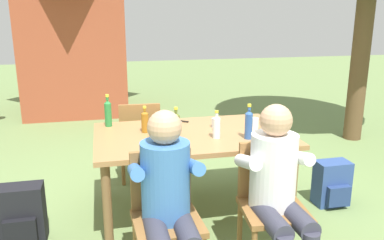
# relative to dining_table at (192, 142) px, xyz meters

# --- Properties ---
(ground_plane) EXTENTS (24.00, 24.00, 0.00)m
(ground_plane) POSITION_rel_dining_table_xyz_m (0.00, 0.00, -0.67)
(ground_plane) COLOR #6B844C
(dining_table) EXTENTS (1.67, 1.06, 0.75)m
(dining_table) POSITION_rel_dining_table_xyz_m (0.00, 0.00, 0.00)
(dining_table) COLOR #A37547
(dining_table) RESTS_ON ground_plane
(chair_near_left) EXTENTS (0.46, 0.46, 0.87)m
(chair_near_left) POSITION_rel_dining_table_xyz_m (-0.38, -0.83, -0.18)
(chair_near_left) COLOR olive
(chair_near_left) RESTS_ON ground_plane
(chair_near_right) EXTENTS (0.48, 0.48, 0.87)m
(chair_near_right) POSITION_rel_dining_table_xyz_m (0.38, -0.83, -0.18)
(chair_near_right) COLOR olive
(chair_near_right) RESTS_ON ground_plane
(chair_far_left) EXTENTS (0.46, 0.46, 0.87)m
(chair_far_left) POSITION_rel_dining_table_xyz_m (-0.38, 0.83, -0.18)
(chair_far_left) COLOR olive
(chair_far_left) RESTS_ON ground_plane
(person_in_white_shirt) EXTENTS (0.47, 0.61, 1.18)m
(person_in_white_shirt) POSITION_rel_dining_table_xyz_m (-0.38, -0.94, -0.01)
(person_in_white_shirt) COLOR #3D70B2
(person_in_white_shirt) RESTS_ON ground_plane
(person_in_plaid_shirt) EXTENTS (0.47, 0.61, 1.18)m
(person_in_plaid_shirt) POSITION_rel_dining_table_xyz_m (0.38, -0.94, -0.01)
(person_in_plaid_shirt) COLOR white
(person_in_plaid_shirt) RESTS_ON ground_plane
(bottle_green) EXTENTS (0.06, 0.06, 0.30)m
(bottle_green) POSITION_rel_dining_table_xyz_m (-0.70, 0.39, 0.21)
(bottle_green) COLOR #287A38
(bottle_green) RESTS_ON dining_table
(bottle_amber) EXTENTS (0.06, 0.06, 0.24)m
(bottle_amber) POSITION_rel_dining_table_xyz_m (-0.39, 0.13, 0.18)
(bottle_amber) COLOR #996019
(bottle_amber) RESTS_ON dining_table
(bottle_clear) EXTENTS (0.06, 0.06, 0.24)m
(bottle_clear) POSITION_rel_dining_table_xyz_m (0.17, -0.18, 0.18)
(bottle_clear) COLOR white
(bottle_clear) RESTS_ON dining_table
(bottle_blue) EXTENTS (0.06, 0.06, 0.30)m
(bottle_blue) POSITION_rel_dining_table_xyz_m (0.42, -0.25, 0.21)
(bottle_blue) COLOR #2D56A3
(bottle_blue) RESTS_ON dining_table
(bottle_olive) EXTENTS (0.06, 0.06, 0.26)m
(bottle_olive) POSITION_rel_dining_table_xyz_m (-0.15, -0.06, 0.19)
(bottle_olive) COLOR #566623
(bottle_olive) RESTS_ON dining_table
(cup_white) EXTENTS (0.08, 0.08, 0.10)m
(cup_white) POSITION_rel_dining_table_xyz_m (0.57, 0.00, 0.13)
(cup_white) COLOR white
(cup_white) RESTS_ON dining_table
(cup_glass) EXTENTS (0.07, 0.07, 0.08)m
(cup_glass) POSITION_rel_dining_table_xyz_m (0.25, 0.14, 0.12)
(cup_glass) COLOR silver
(cup_glass) RESTS_ON dining_table
(table_knife) EXTENTS (0.21, 0.16, 0.01)m
(table_knife) POSITION_rel_dining_table_xyz_m (-0.04, 0.41, 0.09)
(table_knife) COLOR silver
(table_knife) RESTS_ON dining_table
(backpack_by_near_side) EXTENTS (0.31, 0.25, 0.43)m
(backpack_by_near_side) POSITION_rel_dining_table_xyz_m (1.32, -0.16, -0.46)
(backpack_by_near_side) COLOR #2D4784
(backpack_by_near_side) RESTS_ON ground_plane
(backpack_by_far_side) EXTENTS (0.34, 0.26, 0.48)m
(backpack_by_far_side) POSITION_rel_dining_table_xyz_m (-1.41, -0.20, -0.44)
(backpack_by_far_side) COLOR black
(backpack_by_far_side) RESTS_ON ground_plane
(brick_kiosk) EXTENTS (2.00, 2.16, 2.76)m
(brick_kiosk) POSITION_rel_dining_table_xyz_m (-1.18, 4.47, 0.78)
(brick_kiosk) COLOR #9E472D
(brick_kiosk) RESTS_ON ground_plane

